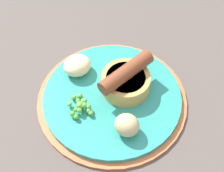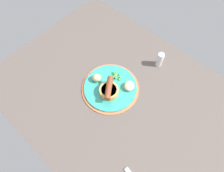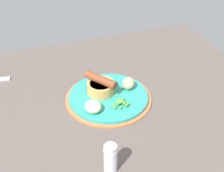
{
  "view_description": "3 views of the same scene",
  "coord_description": "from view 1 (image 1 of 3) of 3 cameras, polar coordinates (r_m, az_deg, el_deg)",
  "views": [
    {
      "loc": [
        -41.57,
        4.8,
        56.64
      ],
      "look_at": [
        -5.26,
        -0.01,
        7.28
      ],
      "focal_mm": 60.0,
      "sensor_mm": 36.0,
      "label": 1
    },
    {
      "loc": [
        23.74,
        -30.72,
        82.7
      ],
      "look_at": [
        -4.4,
        0.03,
        6.42
      ],
      "focal_mm": 32.0,
      "sensor_mm": 36.0,
      "label": 2
    },
    {
      "loc": [
        18.29,
        70.01,
        60.51
      ],
      "look_at": [
        -7.08,
        -1.64,
        6.36
      ],
      "focal_mm": 50.0,
      "sensor_mm": 36.0,
      "label": 3
    }
  ],
  "objects": [
    {
      "name": "dining_table",
      "position": [
        0.69,
        -0.58,
        0.61
      ],
      "size": [
        110.0,
        80.0,
        3.0
      ],
      "primitive_type": "cube",
      "color": "#564C47",
      "rests_on": "ground"
    },
    {
      "name": "dinner_plate",
      "position": [
        0.64,
        0.37,
        -2.01
      ],
      "size": [
        25.79,
        25.79,
        1.4
      ],
      "color": "#CC6B3D",
      "rests_on": "dining_table"
    },
    {
      "name": "sausage_pudding",
      "position": [
        0.63,
        2.11,
        0.91
      ],
      "size": [
        8.34,
        10.03,
        5.62
      ],
      "rotation": [
        0.0,
        0.0,
        5.32
      ],
      "color": "tan",
      "rests_on": "dinner_plate"
    },
    {
      "name": "pea_pile",
      "position": [
        0.62,
        -4.81,
        -2.96
      ],
      "size": [
        5.14,
        4.1,
        1.88
      ],
      "color": "#51A749",
      "rests_on": "dinner_plate"
    },
    {
      "name": "potato_chunk_0",
      "position": [
        0.66,
        -5.33,
        3.13
      ],
      "size": [
        6.07,
        6.31,
        3.2
      ],
      "primitive_type": "ellipsoid",
      "rotation": [
        0.0,
        0.0,
        0.42
      ],
      "color": "beige",
      "rests_on": "dinner_plate"
    },
    {
      "name": "potato_chunk_1",
      "position": [
        0.59,
        2.29,
        -5.97
      ],
      "size": [
        5.44,
        5.47,
        3.7
      ],
      "primitive_type": "ellipsoid",
      "rotation": [
        0.0,
        0.0,
        2.41
      ],
      "color": "#CCB77F",
      "rests_on": "dinner_plate"
    }
  ]
}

